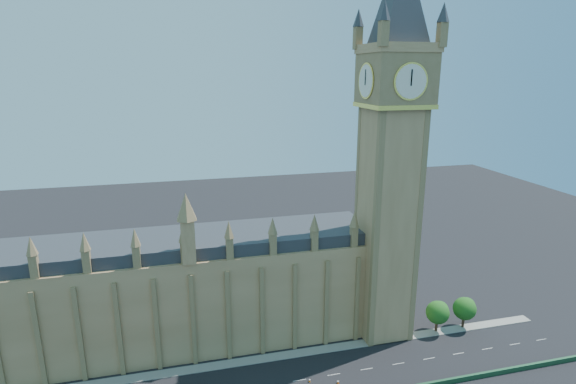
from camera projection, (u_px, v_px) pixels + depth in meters
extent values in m
cube|color=#99744A|center=(127.00, 302.00, 107.89)|extent=(120.00, 20.00, 25.00)
cube|color=#2D3035|center=(122.00, 247.00, 104.26)|extent=(120.00, 18.00, 3.00)
cube|color=#99744A|center=(386.00, 226.00, 110.94)|extent=(12.00, 12.00, 58.00)
cube|color=olive|center=(395.00, 81.00, 101.87)|extent=(14.00, 14.00, 12.00)
cylinder|color=silver|center=(411.00, 81.00, 95.17)|extent=(7.20, 0.30, 7.20)
cube|color=#99744A|center=(397.00, 49.00, 100.05)|extent=(14.50, 14.50, 2.00)
cube|color=gray|center=(240.00, 362.00, 105.28)|extent=(160.00, 3.00, 0.16)
cylinder|color=#382619|center=(436.00, 324.00, 117.48)|extent=(0.70, 0.70, 4.00)
sphere|color=#1E5215|center=(438.00, 312.00, 116.58)|extent=(6.00, 6.00, 6.00)
sphere|color=#1E5215|center=(440.00, 309.00, 116.89)|extent=(4.38, 4.38, 4.38)
cylinder|color=#382619|center=(463.00, 320.00, 119.37)|extent=(0.70, 0.70, 4.00)
sphere|color=#1E5215|center=(465.00, 309.00, 118.46)|extent=(6.00, 6.00, 6.00)
sphere|color=#1E5215|center=(467.00, 306.00, 118.77)|extent=(4.38, 4.38, 4.38)
cube|color=black|center=(310.00, 382.00, 98.76)|extent=(0.46, 0.46, 0.04)
cone|color=orange|center=(310.00, 380.00, 98.67)|extent=(0.51, 0.51, 0.73)
cylinder|color=white|center=(310.00, 380.00, 98.64)|extent=(0.36, 0.36, 0.13)
cube|color=black|center=(338.00, 383.00, 98.24)|extent=(0.58, 0.58, 0.05)
cone|color=#F0580C|center=(338.00, 382.00, 98.14)|extent=(0.64, 0.64, 0.80)
cylinder|color=white|center=(338.00, 381.00, 98.11)|extent=(0.39, 0.39, 0.14)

